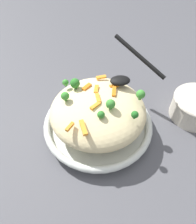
# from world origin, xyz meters

# --- Properties ---
(ground_plane) EXTENTS (2.40, 2.40, 0.00)m
(ground_plane) POSITION_xyz_m (0.00, 0.00, 0.00)
(ground_plane) COLOR #4C4C51
(serving_bowl) EXTENTS (0.32, 0.32, 0.04)m
(serving_bowl) POSITION_xyz_m (0.00, 0.00, 0.02)
(serving_bowl) COLOR silver
(serving_bowl) RESTS_ON ground_plane
(pasta_mound) EXTENTS (0.26, 0.26, 0.10)m
(pasta_mound) POSITION_xyz_m (0.00, 0.00, 0.08)
(pasta_mound) COLOR beige
(pasta_mound) RESTS_ON serving_bowl
(carrot_piece_0) EXTENTS (0.01, 0.03, 0.01)m
(carrot_piece_0) POSITION_xyz_m (-0.00, -0.00, 0.13)
(carrot_piece_0) COLOR orange
(carrot_piece_0) RESTS_ON pasta_mound
(carrot_piece_1) EXTENTS (0.03, 0.03, 0.01)m
(carrot_piece_1) POSITION_xyz_m (0.01, 0.03, 0.13)
(carrot_piece_1) COLOR orange
(carrot_piece_1) RESTS_ON pasta_mound
(carrot_piece_2) EXTENTS (0.03, 0.01, 0.01)m
(carrot_piece_2) POSITION_xyz_m (-0.02, -0.09, 0.13)
(carrot_piece_2) COLOR orange
(carrot_piece_2) RESTS_ON pasta_mound
(carrot_piece_3) EXTENTS (0.02, 0.04, 0.01)m
(carrot_piece_3) POSITION_xyz_m (-0.05, -0.02, 0.13)
(carrot_piece_3) COLOR orange
(carrot_piece_3) RESTS_ON pasta_mound
(carrot_piece_4) EXTENTS (0.02, 0.03, 0.01)m
(carrot_piece_4) POSITION_xyz_m (0.08, 0.08, 0.13)
(carrot_piece_4) COLOR orange
(carrot_piece_4) RESTS_ON pasta_mound
(carrot_piece_5) EXTENTS (0.02, 0.03, 0.01)m
(carrot_piece_5) POSITION_xyz_m (-0.00, -0.04, 0.13)
(carrot_piece_5) COLOR orange
(carrot_piece_5) RESTS_ON pasta_mound
(carrot_piece_6) EXTENTS (0.03, 0.01, 0.01)m
(carrot_piece_6) POSITION_xyz_m (-0.05, -0.05, 0.13)
(carrot_piece_6) COLOR orange
(carrot_piece_6) RESTS_ON pasta_mound
(carrot_piece_7) EXTENTS (0.03, 0.03, 0.01)m
(carrot_piece_7) POSITION_xyz_m (0.02, -0.05, 0.13)
(carrot_piece_7) COLOR orange
(carrot_piece_7) RESTS_ON pasta_mound
(carrot_piece_8) EXTENTS (0.02, 0.04, 0.01)m
(carrot_piece_8) POSITION_xyz_m (0.04, 0.08, 0.13)
(carrot_piece_8) COLOR orange
(carrot_piece_8) RESTS_ON pasta_mound
(broccoli_floret_0) EXTENTS (0.02, 0.02, 0.02)m
(broccoli_floret_0) POSITION_xyz_m (-0.08, 0.07, 0.14)
(broccoli_floret_0) COLOR #205B1C
(broccoli_floret_0) RESTS_ON pasta_mound
(broccoli_floret_1) EXTENTS (0.02, 0.02, 0.03)m
(broccoli_floret_1) POSITION_xyz_m (-0.11, 0.01, 0.14)
(broccoli_floret_1) COLOR #377928
(broccoli_floret_1) RESTS_ON pasta_mound
(broccoli_floret_2) EXTENTS (0.02, 0.02, 0.03)m
(broccoli_floret_2) POSITION_xyz_m (0.08, -0.01, 0.14)
(broccoli_floret_2) COLOR #377928
(broccoli_floret_2) RESTS_ON pasta_mound
(broccoli_floret_3) EXTENTS (0.02, 0.02, 0.02)m
(broccoli_floret_3) POSITION_xyz_m (0.00, 0.06, 0.13)
(broccoli_floret_3) COLOR #296820
(broccoli_floret_3) RESTS_ON pasta_mound
(broccoli_floret_4) EXTENTS (0.02, 0.02, 0.02)m
(broccoli_floret_4) POSITION_xyz_m (0.08, -0.07, 0.13)
(broccoli_floret_4) COLOR #377928
(broccoli_floret_4) RESTS_ON pasta_mound
(broccoli_floret_5) EXTENTS (0.02, 0.02, 0.03)m
(broccoli_floret_5) POSITION_xyz_m (-0.03, 0.03, 0.14)
(broccoli_floret_5) COLOR #377928
(broccoli_floret_5) RESTS_ON pasta_mound
(broccoli_floret_6) EXTENTS (0.03, 0.03, 0.03)m
(broccoli_floret_6) POSITION_xyz_m (0.06, -0.06, 0.14)
(broccoli_floret_6) COLOR #296820
(broccoli_floret_6) RESTS_ON pasta_mound
(serving_spoon) EXTENTS (0.16, 0.15, 0.08)m
(serving_spoon) POSITION_xyz_m (-0.09, -0.08, 0.15)
(serving_spoon) COLOR black
(serving_spoon) RESTS_ON pasta_mound
(companion_bowl) EXTENTS (0.15, 0.15, 0.08)m
(companion_bowl) POSITION_xyz_m (-0.31, -0.02, 0.04)
(companion_bowl) COLOR beige
(companion_bowl) RESTS_ON ground_plane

